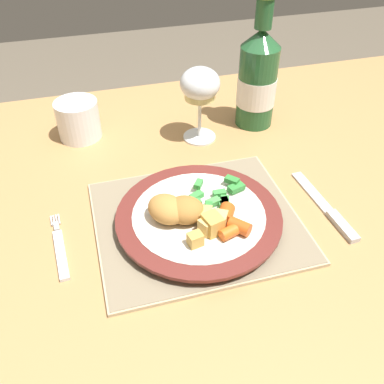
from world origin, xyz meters
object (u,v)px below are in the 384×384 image
Objects in this scene: wine_glass at (200,88)px; bottle at (257,79)px; dining_table at (177,239)px; drinking_cup at (78,119)px; dinner_plate at (199,218)px; fork at (60,250)px; table_knife at (329,211)px.

bottle reaches higher than wine_glass.
dining_table is 17.80× the size of drinking_cup.
wine_glass is 0.57× the size of bottle.
dinner_plate is at bearing -126.52° from bottle.
fork is 0.32m from drinking_cup.
drinking_cup is (0.06, 0.32, 0.04)m from fork.
dining_table is 0.27m from table_knife.
drinking_cup reaches higher than dinner_plate.
bottle is at bearing 44.02° from dining_table.
table_knife is at bearing -62.95° from wine_glass.
bottle is 0.37m from drinking_cup.
wine_glass is at bearing 40.21° from fork.
drinking_cup is (-0.36, 0.04, -0.06)m from bottle.
bottle is (0.20, 0.28, 0.08)m from dinner_plate.
dining_table is at bearing 160.80° from table_knife.
dining_table is 0.32m from drinking_cup.
bottle is at bearing 92.15° from table_knife.
drinking_cup reaches higher than table_knife.
drinking_cup is at bearing 137.18° from table_knife.
dinner_plate is at bearing -63.55° from drinking_cup.
table_knife is (0.24, -0.08, 0.08)m from dining_table.
dining_table is at bearing -135.98° from bottle.
bottle is (0.13, 0.03, -0.01)m from wine_glass.
dinner_plate is at bearing -106.73° from wine_glass.
fork is at bearing 175.85° from table_knife.
drinking_cup is at bearing 163.04° from wine_glass.
fork is at bearing 178.94° from dinner_plate.
dinner_plate reaches higher than dining_table.
dining_table is at bearing 15.20° from fork.
dinner_plate reaches higher than table_knife.
dinner_plate is (0.02, -0.06, 0.10)m from dining_table.
wine_glass is 0.13m from bottle.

